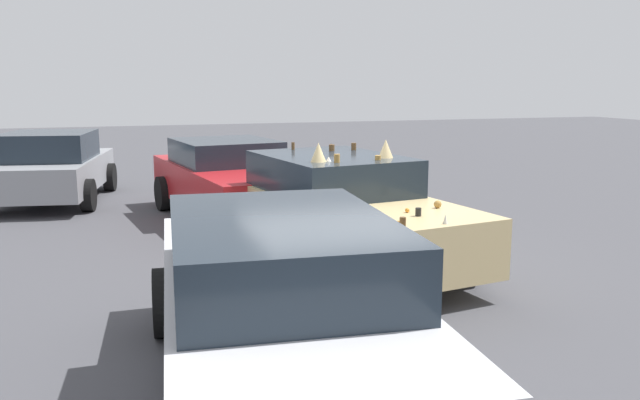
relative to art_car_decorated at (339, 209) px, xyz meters
name	(u,v)px	position (x,y,z in m)	size (l,w,h in m)	color
ground_plane	(341,263)	(-0.07, -0.01, -0.75)	(60.00, 60.00, 0.00)	#47474C
art_car_decorated	(339,209)	(0.00, 0.00, 0.00)	(4.80, 2.56, 1.71)	#D8BC7F
parked_sedan_row_back_center	(231,180)	(3.35, 0.86, -0.03)	(4.74, 2.53, 1.41)	red
parked_sedan_far_left	(278,303)	(-3.52, 1.77, 0.02)	(4.72, 2.26, 1.49)	silver
parked_sedan_near_left	(52,167)	(6.18, 4.03, -0.02)	(4.17, 2.54, 1.45)	gray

